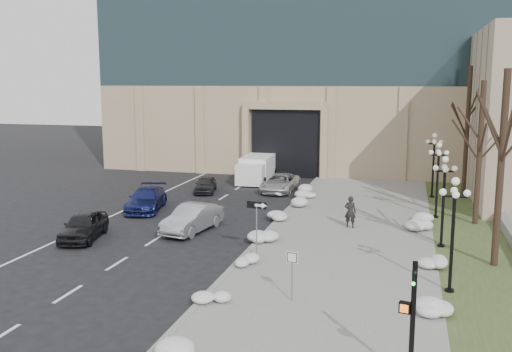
# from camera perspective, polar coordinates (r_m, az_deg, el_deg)

# --- Properties ---
(ground) EXTENTS (160.00, 160.00, 0.00)m
(ground) POSITION_cam_1_polar(r_m,az_deg,el_deg) (20.12, -5.30, -15.41)
(ground) COLOR black
(ground) RESTS_ON ground
(sidewalk) EXTENTS (9.00, 40.00, 0.12)m
(sidewalk) POSITION_cam_1_polar(r_m,az_deg,el_deg) (32.33, 9.30, -5.68)
(sidewalk) COLOR gray
(sidewalk) RESTS_ON ground
(curb) EXTENTS (0.30, 40.00, 0.14)m
(curb) POSITION_cam_1_polar(r_m,az_deg,el_deg) (33.04, 1.49, -5.21)
(curb) COLOR gray
(curb) RESTS_ON ground
(grass_strip) EXTENTS (4.00, 40.00, 0.10)m
(grass_strip) POSITION_cam_1_polar(r_m,az_deg,el_deg) (32.40, 20.88, -6.18)
(grass_strip) COLOR #384522
(grass_strip) RESTS_ON ground
(stone_wall) EXTENTS (0.50, 30.00, 0.70)m
(stone_wall) POSITION_cam_1_polar(r_m,az_deg,el_deg) (34.52, 23.89, -4.92)
(stone_wall) COLOR gray
(stone_wall) RESTS_ON ground
(car_a) EXTENTS (2.66, 4.63, 1.48)m
(car_a) POSITION_cam_1_polar(r_m,az_deg,el_deg) (32.21, -16.85, -4.78)
(car_a) COLOR black
(car_a) RESTS_ON ground
(car_b) EXTENTS (2.41, 4.89, 1.54)m
(car_b) POSITION_cam_1_polar(r_m,az_deg,el_deg) (32.51, -6.38, -4.24)
(car_b) COLOR #A0A2A7
(car_b) RESTS_ON ground
(car_c) EXTENTS (3.11, 5.39, 1.47)m
(car_c) POSITION_cam_1_polar(r_m,az_deg,el_deg) (38.35, -10.92, -2.29)
(car_c) COLOR navy
(car_c) RESTS_ON ground
(car_d) EXTENTS (2.47, 5.02, 1.37)m
(car_d) POSITION_cam_1_polar(r_m,az_deg,el_deg) (43.97, 2.42, -0.69)
(car_d) COLOR silver
(car_d) RESTS_ON ground
(car_e) EXTENTS (2.23, 3.86, 1.24)m
(car_e) POSITION_cam_1_polar(r_m,az_deg,el_deg) (43.85, -5.07, -0.84)
(car_e) COLOR #2C2D31
(car_e) RESTS_ON ground
(pedestrian) EXTENTS (0.70, 0.48, 1.84)m
(pedestrian) POSITION_cam_1_polar(r_m,az_deg,el_deg) (33.19, 9.41, -3.55)
(pedestrian) COLOR black
(pedestrian) RESTS_ON sidewalk
(box_truck) EXTENTS (2.61, 6.74, 2.11)m
(box_truck) POSITION_cam_1_polar(r_m,az_deg,el_deg) (48.70, 0.12, 0.72)
(box_truck) COLOR white
(box_truck) RESTS_ON ground
(one_way_sign) EXTENTS (1.04, 0.30, 2.79)m
(one_way_sign) POSITION_cam_1_polar(r_m,az_deg,el_deg) (27.11, 0.39, -3.62)
(one_way_sign) COLOR slate
(one_way_sign) RESTS_ON ground
(keep_sign) EXTENTS (0.44, 0.09, 2.05)m
(keep_sign) POSITION_cam_1_polar(r_m,az_deg,el_deg) (22.01, 3.63, -8.93)
(keep_sign) COLOR slate
(keep_sign) RESTS_ON ground
(traffic_signal) EXTENTS (0.62, 0.83, 3.63)m
(traffic_signal) POSITION_cam_1_polar(r_m,az_deg,el_deg) (16.84, 15.26, -14.16)
(traffic_signal) COLOR black
(traffic_signal) RESTS_ON ground
(snow_clump_a) EXTENTS (1.10, 1.60, 0.36)m
(snow_clump_a) POSITION_cam_1_polar(r_m,az_deg,el_deg) (18.53, -8.45, -16.74)
(snow_clump_a) COLOR white
(snow_clump_a) RESTS_ON sidewalk
(snow_clump_b) EXTENTS (1.10, 1.60, 0.36)m
(snow_clump_b) POSITION_cam_1_polar(r_m,az_deg,el_deg) (22.42, -4.15, -11.87)
(snow_clump_b) COLOR white
(snow_clump_b) RESTS_ON sidewalk
(snow_clump_c) EXTENTS (1.10, 1.60, 0.36)m
(snow_clump_c) POSITION_cam_1_polar(r_m,az_deg,el_deg) (26.55, -1.16, -8.40)
(snow_clump_c) COLOR white
(snow_clump_c) RESTS_ON sidewalk
(snow_clump_d) EXTENTS (1.10, 1.60, 0.36)m
(snow_clump_d) POSITION_cam_1_polar(r_m,az_deg,el_deg) (30.17, 0.61, -6.19)
(snow_clump_d) COLOR white
(snow_clump_d) RESTS_ON sidewalk
(snow_clump_e) EXTENTS (1.10, 1.60, 0.36)m
(snow_clump_e) POSITION_cam_1_polar(r_m,az_deg,el_deg) (34.46, 2.38, -4.20)
(snow_clump_e) COLOR white
(snow_clump_e) RESTS_ON sidewalk
(snow_clump_f) EXTENTS (1.10, 1.60, 0.36)m
(snow_clump_f) POSITION_cam_1_polar(r_m,az_deg,el_deg) (38.82, 4.15, -2.66)
(snow_clump_f) COLOR white
(snow_clump_f) RESTS_ON sidewalk
(snow_clump_g) EXTENTS (1.10, 1.60, 0.36)m
(snow_clump_g) POSITION_cam_1_polar(r_m,az_deg,el_deg) (42.98, 5.37, -1.48)
(snow_clump_g) COLOR white
(snow_clump_g) RESTS_ON sidewalk
(snow_clump_h) EXTENTS (1.10, 1.60, 0.36)m
(snow_clump_h) POSITION_cam_1_polar(r_m,az_deg,el_deg) (22.06, 17.36, -12.66)
(snow_clump_h) COLOR white
(snow_clump_h) RESTS_ON sidewalk
(snow_clump_i) EXTENTS (1.10, 1.60, 0.36)m
(snow_clump_i) POSITION_cam_1_polar(r_m,az_deg,el_deg) (27.11, 17.12, -8.46)
(snow_clump_i) COLOR white
(snow_clump_i) RESTS_ON sidewalk
(snow_clump_j) EXTENTS (1.10, 1.60, 0.36)m
(snow_clump_j) POSITION_cam_1_polar(r_m,az_deg,el_deg) (33.51, 16.35, -4.98)
(snow_clump_j) COLOR white
(snow_clump_j) RESTS_ON sidewalk
(snow_clump_k) EXTENTS (1.10, 1.60, 0.36)m
(snow_clump_k) POSITION_cam_1_polar(r_m,az_deg,el_deg) (41.61, 5.24, -1.85)
(snow_clump_k) COLOR white
(snow_clump_k) RESTS_ON sidewalk
(snow_clump_l) EXTENTS (1.10, 1.60, 0.36)m
(snow_clump_l) POSITION_cam_1_polar(r_m,az_deg,el_deg) (35.33, 16.71, -4.26)
(snow_clump_l) COLOR white
(snow_clump_l) RESTS_ON sidewalk
(lamppost_a) EXTENTS (1.18, 1.18, 4.76)m
(lamppost_a) POSITION_cam_1_polar(r_m,az_deg,el_deg) (23.78, 19.14, -4.13)
(lamppost_a) COLOR black
(lamppost_a) RESTS_ON ground
(lamppost_b) EXTENTS (1.18, 1.18, 4.76)m
(lamppost_b) POSITION_cam_1_polar(r_m,az_deg,el_deg) (30.13, 18.29, -1.28)
(lamppost_b) COLOR black
(lamppost_b) RESTS_ON ground
(lamppost_c) EXTENTS (1.18, 1.18, 4.76)m
(lamppost_c) POSITION_cam_1_polar(r_m,az_deg,el_deg) (36.54, 17.74, 0.57)
(lamppost_c) COLOR black
(lamppost_c) RESTS_ON ground
(lamppost_d) EXTENTS (1.18, 1.18, 4.76)m
(lamppost_d) POSITION_cam_1_polar(r_m,az_deg,el_deg) (42.97, 17.35, 1.87)
(lamppost_d) COLOR black
(lamppost_d) RESTS_ON ground
(tree_near) EXTENTS (3.20, 3.20, 9.00)m
(tree_near) POSITION_cam_1_polar(r_m,az_deg,el_deg) (27.52, 23.45, 3.23)
(tree_near) COLOR black
(tree_near) RESTS_ON ground
(tree_mid) EXTENTS (3.20, 3.20, 8.50)m
(tree_mid) POSITION_cam_1_polar(r_m,az_deg,el_deg) (35.45, 21.57, 4.06)
(tree_mid) COLOR black
(tree_mid) RESTS_ON ground
(tree_far) EXTENTS (3.20, 3.20, 9.50)m
(tree_far) POSITION_cam_1_polar(r_m,az_deg,el_deg) (43.34, 20.44, 5.86)
(tree_far) COLOR black
(tree_far) RESTS_ON ground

